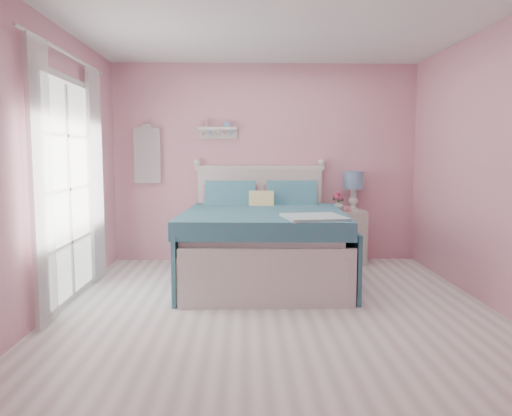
{
  "coord_description": "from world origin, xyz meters",
  "views": [
    {
      "loc": [
        -0.29,
        -4.4,
        1.41
      ],
      "look_at": [
        -0.15,
        1.2,
        0.81
      ],
      "focal_mm": 35.0,
      "sensor_mm": 36.0,
      "label": 1
    }
  ],
  "objects_px": {
    "vase": "(338,205)",
    "teacup": "(347,209)",
    "bed": "(263,243)",
    "nightstand": "(345,236)",
    "table_lamp": "(354,183)"
  },
  "relations": [
    {
      "from": "bed",
      "to": "table_lamp",
      "type": "distance_m",
      "value": 1.65
    },
    {
      "from": "vase",
      "to": "teacup",
      "type": "relative_size",
      "value": 1.42
    },
    {
      "from": "nightstand",
      "to": "teacup",
      "type": "height_order",
      "value": "teacup"
    },
    {
      "from": "bed",
      "to": "nightstand",
      "type": "bearing_deg",
      "value": 39.9
    },
    {
      "from": "bed",
      "to": "table_lamp",
      "type": "height_order",
      "value": "bed"
    },
    {
      "from": "bed",
      "to": "vase",
      "type": "xyz_separation_m",
      "value": [
        1.02,
        0.87,
        0.34
      ]
    },
    {
      "from": "table_lamp",
      "to": "vase",
      "type": "height_order",
      "value": "table_lamp"
    },
    {
      "from": "nightstand",
      "to": "teacup",
      "type": "relative_size",
      "value": 7.12
    },
    {
      "from": "bed",
      "to": "nightstand",
      "type": "xyz_separation_m",
      "value": [
        1.11,
        0.84,
        -0.07
      ]
    },
    {
      "from": "teacup",
      "to": "nightstand",
      "type": "bearing_deg",
      "value": 84.0
    },
    {
      "from": "bed",
      "to": "teacup",
      "type": "bearing_deg",
      "value": 34.55
    },
    {
      "from": "vase",
      "to": "teacup",
      "type": "height_order",
      "value": "vase"
    },
    {
      "from": "nightstand",
      "to": "table_lamp",
      "type": "height_order",
      "value": "table_lamp"
    },
    {
      "from": "bed",
      "to": "teacup",
      "type": "height_order",
      "value": "bed"
    },
    {
      "from": "table_lamp",
      "to": "teacup",
      "type": "xyz_separation_m",
      "value": [
        -0.13,
        -0.24,
        -0.31
      ]
    }
  ]
}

